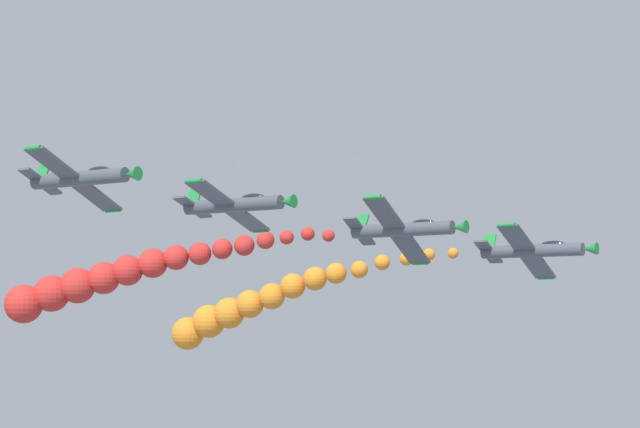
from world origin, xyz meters
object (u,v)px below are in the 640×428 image
at_px(airplane_lead, 534,250).
at_px(airplane_left_inner, 404,229).
at_px(airplane_right_inner, 235,205).
at_px(airplane_left_outer, 81,178).

relative_size(airplane_lead, airplane_left_inner, 1.00).
relative_size(airplane_right_inner, airplane_left_outer, 1.00).
xyz_separation_m(airplane_lead, airplane_left_outer, (30.42, -22.92, 4.52)).
bearing_deg(airplane_lead, airplane_left_outer, -37.00).
bearing_deg(airplane_right_inner, airplane_lead, 141.02).
bearing_deg(airplane_left_inner, airplane_lead, 145.84).
bearing_deg(airplane_lead, airplane_right_inner, -38.98).
distance_m(airplane_left_inner, airplane_right_inner, 13.92).
bearing_deg(airplane_right_inner, airplane_left_outer, -32.75).
bearing_deg(airplane_left_outer, airplane_lead, 143.00).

